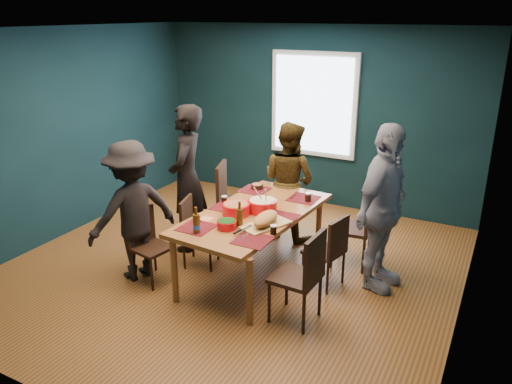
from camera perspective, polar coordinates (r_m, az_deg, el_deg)
room at (r=5.70m, az=-1.58°, el=4.76°), size 5.01×5.01×2.71m
dining_table at (r=5.59m, az=-0.25°, el=-3.00°), size 1.16×2.07×0.76m
chair_left_far at (r=6.55m, az=-3.00°, el=-0.38°), size 0.58×0.58×1.02m
chair_left_mid at (r=5.92m, az=-7.09°, el=-3.94°), size 0.46×0.46×0.83m
chair_left_near at (r=5.69m, az=-12.37°, el=-5.32°), size 0.44×0.44×0.83m
chair_right_far at (r=5.93m, az=11.85°, el=-3.39°), size 0.47×0.47×0.96m
chair_right_mid at (r=5.46m, az=8.51°, el=-6.19°), size 0.45×0.45×0.83m
chair_right_near at (r=4.79m, az=5.55°, el=-8.98°), size 0.45×0.45×0.95m
person_far_left at (r=6.21m, az=-7.88°, el=1.51°), size 0.63×0.78×1.84m
person_back at (r=6.54m, az=3.77°, el=1.32°), size 0.88×0.76×1.56m
person_right at (r=5.40m, az=14.27°, el=-1.87°), size 0.62×1.13×1.83m
person_near_left at (r=5.66m, az=-13.93°, el=-2.13°), size 0.97×1.18×1.59m
bowl_salad at (r=5.48m, az=-2.30°, el=-1.91°), size 0.31×0.31×0.13m
bowl_dumpling at (r=5.56m, az=0.72°, el=-1.49°), size 0.33×0.33×0.30m
bowl_herbs at (r=5.14m, az=-3.37°, el=-3.69°), size 0.21×0.21×0.09m
cutting_board at (r=5.18m, az=1.10°, el=-3.23°), size 0.45×0.68×0.15m
small_bowl at (r=6.27m, az=0.13°, el=0.66°), size 0.15×0.15×0.06m
beer_bottle_a at (r=5.05m, az=-6.82°, el=-3.62°), size 0.08×0.08×0.28m
beer_bottle_b at (r=5.16m, az=-1.88°, el=-2.86°), size 0.07×0.07×0.27m
cola_glass_a at (r=5.32m, az=-6.72°, el=-2.93°), size 0.06×0.06×0.09m
cola_glass_b at (r=5.01m, az=2.00°, el=-4.27°), size 0.07×0.07×0.09m
cola_glass_c at (r=5.88m, az=5.98°, el=-0.54°), size 0.08×0.08×0.11m
cola_glass_d at (r=5.80m, az=-3.63°, el=-0.84°), size 0.07×0.07×0.09m
napkin_a at (r=5.48m, az=3.33°, el=-2.65°), size 0.15×0.15×0.00m
napkin_b at (r=5.41m, az=-5.72°, el=-3.06°), size 0.13×0.13×0.00m
napkin_c at (r=4.86m, az=-1.10°, el=-5.70°), size 0.20×0.20×0.00m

